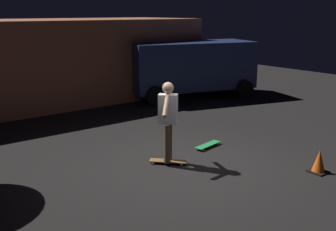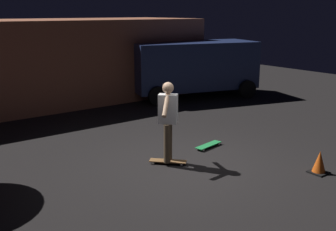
{
  "view_description": "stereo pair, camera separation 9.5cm",
  "coord_description": "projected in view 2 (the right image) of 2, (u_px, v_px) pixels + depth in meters",
  "views": [
    {
      "loc": [
        -5.14,
        -6.04,
        3.12
      ],
      "look_at": [
        -0.26,
        0.3,
        1.05
      ],
      "focal_mm": 43.28,
      "sensor_mm": 36.0,
      "label": 1
    },
    {
      "loc": [
        -5.06,
        -6.09,
        3.12
      ],
      "look_at": [
        -0.26,
        0.3,
        1.05
      ],
      "focal_mm": 43.28,
      "sensor_mm": 36.0,
      "label": 2
    }
  ],
  "objects": [
    {
      "name": "ground_plane",
      "position": [
        187.0,
        165.0,
        8.44
      ],
      "size": [
        28.0,
        28.0,
        0.0
      ],
      "primitive_type": "plane",
      "color": "black"
    },
    {
      "name": "parked_van",
      "position": [
        193.0,
        66.0,
        14.99
      ],
      "size": [
        4.94,
        3.24,
        2.03
      ],
      "color": "navy",
      "rests_on": "ground_plane"
    },
    {
      "name": "skater",
      "position": [
        168.0,
        116.0,
        8.26
      ],
      "size": [
        0.77,
        0.74,
        1.67
      ],
      "color": "brown",
      "rests_on": "skateboard_ridden"
    },
    {
      "name": "low_building",
      "position": [
        32.0,
        62.0,
        13.84
      ],
      "size": [
        12.17,
        3.99,
        2.84
      ],
      "color": "#B76B4C",
      "rests_on": "ground_plane"
    },
    {
      "name": "traffic_cone",
      "position": [
        319.0,
        163.0,
        7.98
      ],
      "size": [
        0.34,
        0.34,
        0.46
      ],
      "color": "black",
      "rests_on": "ground_plane"
    },
    {
      "name": "skateboard_spare",
      "position": [
        209.0,
        145.0,
        9.53
      ],
      "size": [
        0.8,
        0.34,
        0.07
      ],
      "color": "green",
      "rests_on": "ground_plane"
    },
    {
      "name": "skateboard_ridden",
      "position": [
        168.0,
        161.0,
        8.51
      ],
      "size": [
        0.68,
        0.7,
        0.07
      ],
      "color": "olive",
      "rests_on": "ground_plane"
    }
  ]
}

